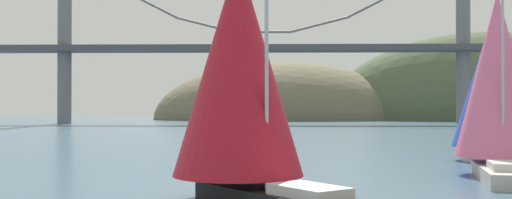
{
  "coord_description": "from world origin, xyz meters",
  "views": [
    {
      "loc": [
        1.61,
        -27.81,
        3.66
      ],
      "look_at": [
        0.0,
        40.42,
        4.38
      ],
      "focal_mm": 42.47,
      "sensor_mm": 36.0,
      "label": 1
    }
  ],
  "objects_px": {
    "sailboat_orange_sail": "(228,98)",
    "sailboat_pink_spinnaker": "(498,82)",
    "sailboat_blue_spinnaker": "(491,90)",
    "channel_buoy": "(489,141)",
    "sailboat_navy_sail": "(503,104)",
    "sailboat_crimson_sail": "(241,72)"
  },
  "relations": [
    {
      "from": "sailboat_pink_spinnaker",
      "to": "sailboat_crimson_sail",
      "type": "bearing_deg",
      "value": -146.09
    },
    {
      "from": "sailboat_blue_spinnaker",
      "to": "sailboat_pink_spinnaker",
      "type": "relative_size",
      "value": 0.89
    },
    {
      "from": "sailboat_orange_sail",
      "to": "sailboat_navy_sail",
      "type": "xyz_separation_m",
      "value": [
        32.64,
        -5.97,
        -0.82
      ]
    },
    {
      "from": "sailboat_orange_sail",
      "to": "sailboat_blue_spinnaker",
      "type": "distance_m",
      "value": 41.69
    },
    {
      "from": "sailboat_crimson_sail",
      "to": "sailboat_pink_spinnaker",
      "type": "xyz_separation_m",
      "value": [
        13.06,
        8.78,
        -0.03
      ]
    },
    {
      "from": "sailboat_crimson_sail",
      "to": "channel_buoy",
      "type": "height_order",
      "value": "sailboat_crimson_sail"
    },
    {
      "from": "sailboat_navy_sail",
      "to": "channel_buoy",
      "type": "xyz_separation_m",
      "value": [
        -6.57,
        -13.6,
        -3.49
      ]
    },
    {
      "from": "sailboat_orange_sail",
      "to": "sailboat_crimson_sail",
      "type": "distance_m",
      "value": 54.27
    },
    {
      "from": "sailboat_navy_sail",
      "to": "sailboat_pink_spinnaker",
      "type": "height_order",
      "value": "sailboat_pink_spinnaker"
    },
    {
      "from": "sailboat_orange_sail",
      "to": "sailboat_pink_spinnaker",
      "type": "xyz_separation_m",
      "value": [
        17.33,
        -45.32,
        0.26
      ]
    },
    {
      "from": "channel_buoy",
      "to": "sailboat_blue_spinnaker",
      "type": "bearing_deg",
      "value": -109.2
    },
    {
      "from": "sailboat_blue_spinnaker",
      "to": "sailboat_pink_spinnaker",
      "type": "distance_m",
      "value": 9.28
    },
    {
      "from": "sailboat_crimson_sail",
      "to": "sailboat_blue_spinnaker",
      "type": "bearing_deg",
      "value": 47.92
    },
    {
      "from": "channel_buoy",
      "to": "sailboat_pink_spinnaker",
      "type": "bearing_deg",
      "value": -108.74
    },
    {
      "from": "sailboat_orange_sail",
      "to": "sailboat_pink_spinnaker",
      "type": "distance_m",
      "value": 48.52
    },
    {
      "from": "sailboat_navy_sail",
      "to": "sailboat_blue_spinnaker",
      "type": "height_order",
      "value": "sailboat_blue_spinnaker"
    },
    {
      "from": "sailboat_navy_sail",
      "to": "sailboat_orange_sail",
      "type": "bearing_deg",
      "value": 169.64
    },
    {
      "from": "sailboat_pink_spinnaker",
      "to": "channel_buoy",
      "type": "xyz_separation_m",
      "value": [
        8.74,
        25.76,
        -4.56
      ]
    },
    {
      "from": "sailboat_navy_sail",
      "to": "channel_buoy",
      "type": "bearing_deg",
      "value": -115.8
    },
    {
      "from": "sailboat_navy_sail",
      "to": "channel_buoy",
      "type": "relative_size",
      "value": 3.11
    },
    {
      "from": "sailboat_crimson_sail",
      "to": "sailboat_pink_spinnaker",
      "type": "distance_m",
      "value": 15.73
    },
    {
      "from": "sailboat_pink_spinnaker",
      "to": "channel_buoy",
      "type": "bearing_deg",
      "value": 71.26
    }
  ]
}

